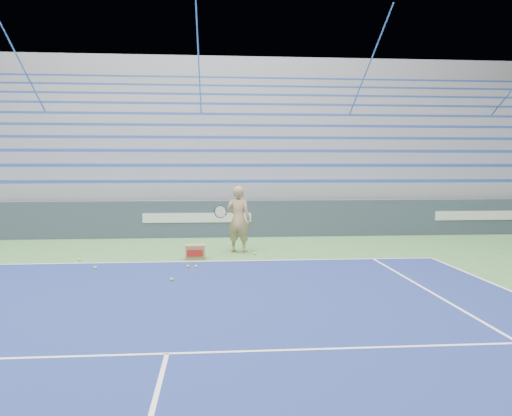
% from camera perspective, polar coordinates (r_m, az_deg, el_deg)
% --- Properties ---
extents(sponsor_barrier, '(30.00, 0.32, 1.10)m').
position_cam_1_polar(sponsor_barrier, '(15.03, -6.70, -1.24)').
color(sponsor_barrier, '#384456').
rests_on(sponsor_barrier, ground).
extents(bleachers, '(31.00, 9.15, 7.30)m').
position_cam_1_polar(bleachers, '(20.67, -6.20, 5.37)').
color(bleachers, '#92959B').
rests_on(bleachers, ground).
extents(tennis_player, '(0.95, 0.90, 1.63)m').
position_cam_1_polar(tennis_player, '(12.25, -2.03, -1.28)').
color(tennis_player, tan).
rests_on(tennis_player, ground).
extents(ball_box, '(0.45, 0.36, 0.33)m').
position_cam_1_polar(ball_box, '(11.50, -6.97, -4.99)').
color(ball_box, olive).
rests_on(ball_box, ground).
extents(tennis_ball_0, '(0.07, 0.07, 0.07)m').
position_cam_1_polar(tennis_ball_0, '(10.50, -7.81, -6.65)').
color(tennis_ball_0, '#C9E22E').
rests_on(tennis_ball_0, ground).
extents(tennis_ball_1, '(0.07, 0.07, 0.07)m').
position_cam_1_polar(tennis_ball_1, '(10.47, -6.87, -6.67)').
color(tennis_ball_1, '#C9E22E').
rests_on(tennis_ball_1, ground).
extents(tennis_ball_2, '(0.07, 0.07, 0.07)m').
position_cam_1_polar(tennis_ball_2, '(9.35, -9.61, -8.07)').
color(tennis_ball_2, '#C9E22E').
rests_on(tennis_ball_2, ground).
extents(tennis_ball_3, '(0.07, 0.07, 0.07)m').
position_cam_1_polar(tennis_ball_3, '(10.80, -17.89, -6.51)').
color(tennis_ball_3, '#C9E22E').
rests_on(tennis_ball_3, ground).
extents(tennis_ball_4, '(0.07, 0.07, 0.07)m').
position_cam_1_polar(tennis_ball_4, '(11.94, -0.14, -5.24)').
color(tennis_ball_4, '#C9E22E').
rests_on(tennis_ball_4, ground).
extents(tennis_ball_5, '(0.07, 0.07, 0.07)m').
position_cam_1_polar(tennis_ball_5, '(11.84, -19.53, -5.59)').
color(tennis_ball_5, '#C9E22E').
rests_on(tennis_ball_5, ground).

